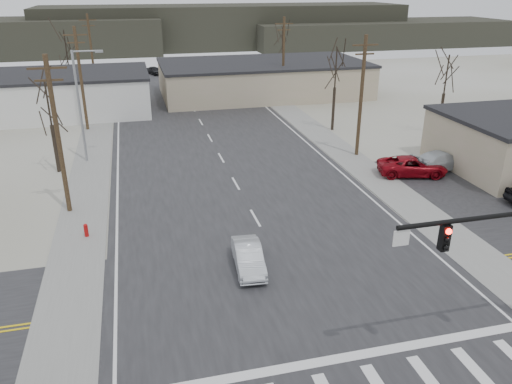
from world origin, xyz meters
TOP-DOWN VIEW (x-y plane):
  - ground at (0.00, 0.00)m, footprint 140.00×140.00m
  - main_road at (0.00, 15.00)m, footprint 18.00×110.00m
  - cross_road at (0.00, 0.00)m, footprint 90.00×10.00m
  - sidewalk_left at (-10.60, 20.00)m, footprint 3.00×90.00m
  - sidewalk_right at (10.60, 20.00)m, footprint 3.00×90.00m
  - fire_hydrant at (-10.20, 8.00)m, footprint 0.24×0.24m
  - building_left_far at (-16.00, 40.00)m, footprint 22.30×12.30m
  - building_right_far at (10.00, 44.00)m, footprint 26.30×14.30m
  - upole_left_b at (-11.50, 12.00)m, footprint 2.20×0.30m
  - upole_left_c at (-11.50, 32.00)m, footprint 2.20×0.30m
  - upole_left_d at (-11.50, 52.00)m, footprint 2.20×0.30m
  - upole_right_a at (11.50, 18.00)m, footprint 2.20×0.30m
  - upole_right_b at (11.50, 40.00)m, footprint 2.20×0.30m
  - streetlight_main at (-10.80, 22.00)m, footprint 2.40×0.25m
  - tree_left_near at (-13.00, 20.00)m, footprint 3.30×3.30m
  - tree_right_mid at (12.50, 26.00)m, footprint 3.74×3.74m
  - tree_left_far at (-14.00, 46.00)m, footprint 3.96×3.96m
  - tree_right_far at (15.00, 52.00)m, footprint 3.52×3.52m
  - tree_lot at (22.00, 22.00)m, footprint 3.52×3.52m
  - hill_center at (15.00, 96.00)m, footprint 80.00×18.00m
  - hill_right at (50.00, 90.00)m, footprint 60.00×18.00m
  - sedan_crossing at (-1.79, 2.29)m, footprint 1.69×4.04m
  - car_far_a at (0.57, 44.62)m, footprint 3.77×5.72m
  - car_far_b at (-2.96, 63.06)m, footprint 2.67×3.87m
  - car_parked_red at (13.55, 12.44)m, footprint 5.66×3.62m
  - car_parked_silver at (16.35, 13.00)m, footprint 5.58×3.48m

SIDE VIEW (x-z plane):
  - ground at x=0.00m, z-range 0.00..0.00m
  - cross_road at x=0.00m, z-range 0.00..0.04m
  - main_road at x=0.00m, z-range 0.00..0.05m
  - sidewalk_left at x=-10.60m, z-range 0.00..0.06m
  - sidewalk_right at x=10.60m, z-range 0.00..0.06m
  - fire_hydrant at x=-10.20m, z-range 0.02..0.89m
  - car_far_b at x=-2.96m, z-range 0.05..1.27m
  - sedan_crossing at x=-1.79m, z-range 0.05..1.34m
  - car_parked_red at x=13.55m, z-range 0.03..1.49m
  - car_parked_silver at x=16.35m, z-range 0.03..1.54m
  - car_far_a at x=0.57m, z-range 0.05..1.59m
  - building_right_far at x=10.00m, z-range 0.00..4.30m
  - building_left_far at x=-16.00m, z-range 0.01..4.51m
  - hill_right at x=50.00m, z-range 0.00..5.50m
  - hill_center at x=15.00m, z-range 0.00..9.00m
  - streetlight_main at x=-10.80m, z-range 0.59..9.59m
  - upole_left_b at x=-11.50m, z-range 0.22..10.22m
  - upole_left_c at x=-11.50m, z-range 0.22..10.22m
  - upole_left_d at x=-11.50m, z-range 0.22..10.22m
  - upole_right_a at x=11.50m, z-range 0.22..10.22m
  - upole_right_b at x=11.50m, z-range 0.22..10.22m
  - tree_left_near at x=-13.00m, z-range 1.55..8.90m
  - tree_right_far at x=15.00m, z-range 1.66..9.50m
  - tree_lot at x=22.00m, z-range 1.66..9.50m
  - tree_right_mid at x=12.50m, z-range 1.77..10.10m
  - tree_left_far at x=-14.00m, z-range 1.87..10.69m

